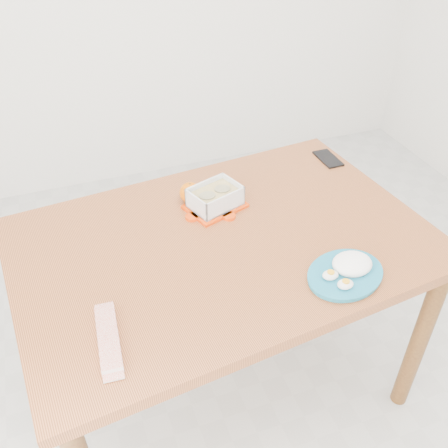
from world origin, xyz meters
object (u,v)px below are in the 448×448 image
object	(u,v)px
dining_table	(224,261)
smartphone	(328,159)
orange_fruit	(190,193)
rice_plate	(348,270)
food_container	(215,198)

from	to	relation	value
dining_table	smartphone	size ratio (longest dim) A/B	10.25
dining_table	orange_fruit	world-z (taller)	orange_fruit
dining_table	smartphone	bearing A→B (deg)	24.28
dining_table	rice_plate	size ratio (longest dim) A/B	4.55
orange_fruit	food_container	bearing A→B (deg)	-43.05
food_container	orange_fruit	xyz separation A→B (m)	(-0.07, 0.06, -0.00)
dining_table	orange_fruit	size ratio (longest dim) A/B	18.73
smartphone	rice_plate	bearing A→B (deg)	-115.63
rice_plate	smartphone	size ratio (longest dim) A/B	2.25
food_container	orange_fruit	size ratio (longest dim) A/B	3.05
food_container	rice_plate	bearing A→B (deg)	-80.17
orange_fruit	smartphone	size ratio (longest dim) A/B	0.55
food_container	orange_fruit	distance (m)	0.09
food_container	dining_table	bearing A→B (deg)	-119.15
food_container	smartphone	world-z (taller)	food_container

